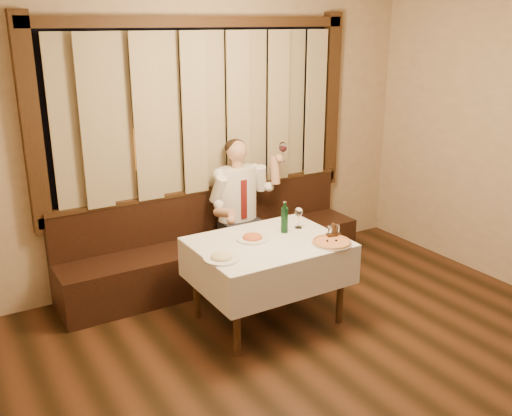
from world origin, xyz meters
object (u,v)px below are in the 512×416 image
banquette (215,250)px  dining_table (268,252)px  pasta_red (252,235)px  seated_man (242,200)px  pasta_cream (221,255)px  green_bottle (284,219)px  pizza (332,242)px  cruet_caddy (333,233)px

banquette → dining_table: (0.00, -1.02, 0.34)m
pasta_red → seated_man: 0.91m
pasta_cream → green_bottle: bearing=18.3°
pasta_cream → dining_table: bearing=15.5°
dining_table → seated_man: seated_man is taller
dining_table → pizza: bearing=-37.9°
green_bottle → dining_table: bearing=-156.0°
green_bottle → cruet_caddy: (0.29, -0.34, -0.08)m
banquette → pasta_red: (-0.10, -0.92, 0.48)m
banquette → pizza: size_ratio=9.21×
pasta_red → cruet_caddy: cruet_caddy is taller
pizza → seated_man: 1.28m
pasta_red → dining_table: bearing=-45.8°
banquette → dining_table: size_ratio=2.52×
banquette → pasta_cream: (-0.53, -1.17, 0.49)m
dining_table → seated_man: bearing=73.7°
seated_man → banquette: bearing=161.8°
pasta_cream → seated_man: size_ratio=0.20×
banquette → pasta_red: banquette is taller
cruet_caddy → pasta_red: bearing=166.7°
pasta_cream → banquette: bearing=65.6°
pizza → green_bottle: green_bottle is taller
banquette → cruet_caddy: size_ratio=23.67×
dining_table → cruet_caddy: 0.60m
seated_man → green_bottle: bearing=-92.3°
pasta_cream → green_bottle: (0.77, 0.25, 0.08)m
seated_man → pasta_cream: bearing=-126.6°
pizza → pasta_red: pasta_red is taller
green_bottle → seated_man: (0.03, 0.83, -0.05)m
pasta_cream → pasta_red: bearing=29.7°
dining_table → pasta_red: 0.20m
pasta_cream → cruet_caddy: bearing=-4.4°
green_bottle → cruet_caddy: bearing=-49.1°
pasta_red → cruet_caddy: (0.63, -0.33, 0.01)m
dining_table → cruet_caddy: (0.53, -0.23, 0.15)m
dining_table → pizza: size_ratio=3.66×
pasta_red → pasta_cream: 0.50m
pizza → banquette: bearing=107.5°
pasta_red → pasta_cream: pasta_cream is taller
green_bottle → seated_man: 0.83m
banquette → pasta_red: size_ratio=11.35×
banquette → cruet_caddy: banquette is taller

